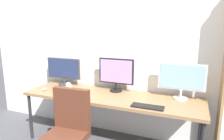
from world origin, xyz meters
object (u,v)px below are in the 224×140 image
at_px(desk, 111,99).
at_px(coffee_mug, 68,86).
at_px(monitor_right, 182,79).
at_px(keyboard_right, 147,107).
at_px(monitor_center, 116,73).
at_px(computer_mouse, 44,89).
at_px(monitor_left, 64,70).
at_px(keyboard_left, 67,95).

distance_m(desk, coffee_mug, 0.72).
bearing_deg(monitor_right, keyboard_right, -127.55).
xyz_separation_m(monitor_center, keyboard_right, (0.56, -0.44, -0.26)).
relative_size(computer_mouse, coffee_mug, 0.91).
bearing_deg(desk, monitor_right, 13.27).
relative_size(desk, monitor_right, 4.17).
bearing_deg(monitor_left, monitor_center, -0.00).
height_order(keyboard_left, computer_mouse, computer_mouse).
height_order(monitor_center, keyboard_left, monitor_center).
bearing_deg(computer_mouse, desk, 8.47).
bearing_deg(monitor_center, keyboard_right, -38.30).
distance_m(keyboard_left, computer_mouse, 0.45).
bearing_deg(keyboard_left, coffee_mug, 118.65).
relative_size(monitor_center, coffee_mug, 4.91).
bearing_deg(keyboard_left, monitor_right, 16.86).
height_order(desk, keyboard_left, keyboard_left).
relative_size(monitor_left, monitor_center, 1.13).
xyz_separation_m(monitor_center, keyboard_left, (-0.56, -0.44, -0.26)).
relative_size(monitor_left, keyboard_left, 1.81).
xyz_separation_m(desk, keyboard_right, (0.56, -0.23, 0.06)).
height_order(monitor_center, coffee_mug, monitor_center).
height_order(keyboard_right, coffee_mug, coffee_mug).
relative_size(desk, monitor_center, 4.71).
relative_size(monitor_left, monitor_right, 1.00).
distance_m(keyboard_right, coffee_mug, 1.30).
bearing_deg(monitor_left, desk, -13.27).
relative_size(monitor_center, keyboard_right, 1.37).
distance_m(monitor_left, coffee_mug, 0.32).
xyz_separation_m(monitor_left, computer_mouse, (-0.10, -0.36, -0.23)).
xyz_separation_m(keyboard_right, coffee_mug, (-1.27, 0.28, 0.04)).
bearing_deg(monitor_right, keyboard_left, -163.14).
bearing_deg(monitor_right, desk, -166.73).
bearing_deg(monitor_center, computer_mouse, -160.20).
bearing_deg(computer_mouse, keyboard_left, -10.25).
height_order(keyboard_left, coffee_mug, coffee_mug).
xyz_separation_m(monitor_left, monitor_center, (0.90, -0.00, 0.02)).
bearing_deg(keyboard_left, monitor_center, 38.30).
bearing_deg(desk, keyboard_right, -22.33).
bearing_deg(keyboard_right, keyboard_left, 180.00).
height_order(monitor_right, keyboard_left, monitor_right).
xyz_separation_m(desk, monitor_center, (0.00, 0.21, 0.32)).
bearing_deg(coffee_mug, monitor_left, 139.08).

